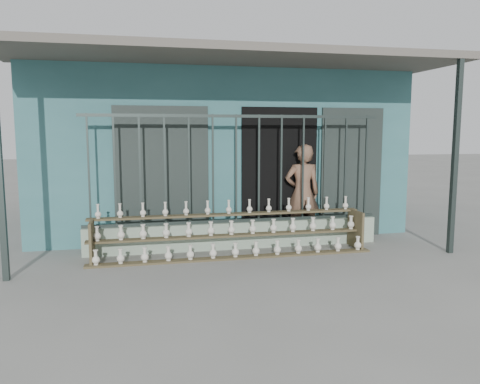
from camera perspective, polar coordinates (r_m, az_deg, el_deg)
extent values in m
plane|color=slate|center=(6.79, 1.84, -9.47)|extent=(60.00, 60.00, 0.00)
cube|color=#316568|center=(10.72, -3.80, 5.40)|extent=(7.00, 5.00, 3.20)
cube|color=black|center=(8.53, 4.73, 2.19)|extent=(1.40, 0.12, 2.40)
cube|color=black|center=(8.12, -9.49, 1.86)|extent=(1.60, 0.08, 2.40)
cube|color=black|center=(9.00, 13.36, 2.29)|extent=(1.20, 0.08, 2.40)
cube|color=#59544C|center=(7.76, -0.33, 16.14)|extent=(7.40, 2.00, 0.12)
cube|color=#283330|center=(8.22, 24.74, 3.79)|extent=(0.08, 0.08, 3.10)
cube|color=#95AD94|center=(7.96, -0.47, -5.27)|extent=(5.00, 0.20, 0.45)
cube|color=#283330|center=(7.66, -17.96, 2.39)|extent=(0.03, 0.03, 1.80)
cube|color=#283330|center=(7.63, -15.03, 2.48)|extent=(0.03, 0.03, 1.80)
cube|color=#283330|center=(7.62, -12.09, 2.57)|extent=(0.03, 0.03, 1.80)
cube|color=#283330|center=(7.64, -9.14, 2.65)|extent=(0.03, 0.03, 1.80)
cube|color=#283330|center=(7.67, -6.22, 2.71)|extent=(0.03, 0.03, 1.80)
cube|color=#283330|center=(7.72, -3.32, 2.78)|extent=(0.03, 0.03, 1.80)
cube|color=#283330|center=(7.79, -0.47, 2.83)|extent=(0.03, 0.03, 1.80)
cube|color=#283330|center=(7.88, 2.32, 2.88)|extent=(0.03, 0.03, 1.80)
cube|color=#283330|center=(7.99, 5.04, 2.92)|extent=(0.03, 0.03, 1.80)
cube|color=#283330|center=(8.11, 7.68, 2.95)|extent=(0.03, 0.03, 1.80)
cube|color=#283330|center=(8.26, 10.24, 2.97)|extent=(0.03, 0.03, 1.80)
cube|color=#283330|center=(8.41, 12.71, 2.99)|extent=(0.03, 0.03, 1.80)
cube|color=#283330|center=(8.59, 15.08, 3.00)|extent=(0.03, 0.03, 1.80)
cube|color=#283330|center=(7.77, -0.48, 9.24)|extent=(5.00, 0.04, 0.05)
cube|color=#283330|center=(7.91, -0.47, -3.50)|extent=(5.00, 0.04, 0.05)
cube|color=brown|center=(7.36, -0.62, -8.01)|extent=(4.50, 0.18, 0.03)
cube|color=brown|center=(7.53, -1.02, -5.31)|extent=(4.50, 0.18, 0.03)
cube|color=brown|center=(7.71, -1.39, -2.73)|extent=(4.50, 0.18, 0.03)
cube|color=brown|center=(7.42, -17.61, -5.81)|extent=(0.04, 0.55, 0.64)
cube|color=brown|center=(8.21, 13.90, -4.41)|extent=(0.04, 0.55, 0.64)
imported|color=brown|center=(8.44, 7.61, -0.14)|extent=(0.67, 0.47, 1.75)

